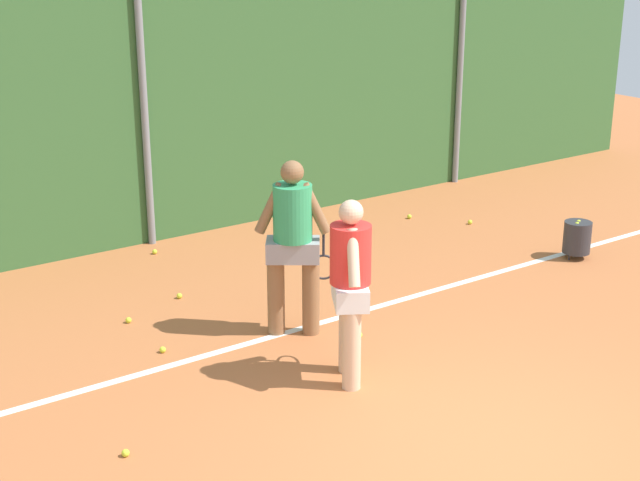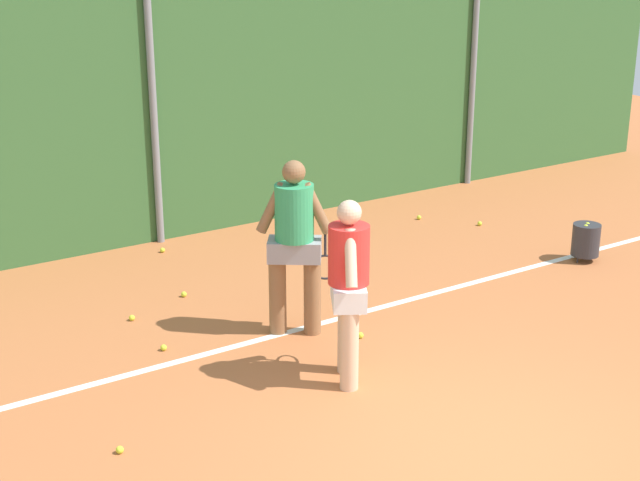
% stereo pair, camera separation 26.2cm
% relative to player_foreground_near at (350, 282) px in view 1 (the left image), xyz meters
% --- Properties ---
extents(ground_plane, '(30.17, 30.17, 0.00)m').
position_rel_player_foreground_near_xyz_m(ground_plane, '(0.20, 0.20, -1.01)').
color(ground_plane, '#B76638').
extents(hedge_fence_backdrop, '(19.61, 0.25, 3.50)m').
position_rel_player_foreground_near_xyz_m(hedge_fence_backdrop, '(0.20, 4.99, 0.74)').
color(hedge_fence_backdrop, '#386633').
rests_on(hedge_fence_backdrop, ground_plane).
extents(fence_post_center, '(0.10, 0.10, 3.76)m').
position_rel_player_foreground_near_xyz_m(fence_post_center, '(0.20, 4.82, 0.87)').
color(fence_post_center, gray).
rests_on(fence_post_center, ground_plane).
extents(fence_post_right, '(0.10, 0.10, 3.76)m').
position_rel_player_foreground_near_xyz_m(fence_post_right, '(5.86, 4.82, 0.87)').
color(fence_post_right, gray).
rests_on(fence_post_right, ground_plane).
extents(court_baseline_paint, '(14.33, 0.10, 0.01)m').
position_rel_player_foreground_near_xyz_m(court_baseline_paint, '(0.20, 1.25, -1.01)').
color(court_baseline_paint, white).
rests_on(court_baseline_paint, ground_plane).
extents(player_foreground_near, '(0.54, 0.75, 1.81)m').
position_rel_player_foreground_near_xyz_m(player_foreground_near, '(0.00, 0.00, 0.00)').
color(player_foreground_near, beige).
rests_on(player_foreground_near, ground_plane).
extents(player_midcourt, '(0.75, 0.59, 1.91)m').
position_rel_player_foreground_near_xyz_m(player_midcourt, '(0.16, 1.21, 0.06)').
color(player_midcourt, '#8C603D').
rests_on(player_midcourt, ground_plane).
extents(ball_hopper, '(0.36, 0.36, 0.51)m').
position_rel_player_foreground_near_xyz_m(ball_hopper, '(4.52, 1.05, -0.72)').
color(ball_hopper, '#2D2D33').
rests_on(ball_hopper, ground_plane).
extents(tennis_ball_0, '(0.07, 0.07, 0.07)m').
position_rel_player_foreground_near_xyz_m(tennis_ball_0, '(-0.41, 2.79, -0.98)').
color(tennis_ball_0, '#CCDB33').
rests_on(tennis_ball_0, ground_plane).
extents(tennis_ball_1, '(0.07, 0.07, 0.07)m').
position_rel_player_foreground_near_xyz_m(tennis_ball_1, '(-2.35, -0.05, -0.98)').
color(tennis_ball_1, '#CCDB33').
rests_on(tennis_ball_1, ground_plane).
extents(tennis_ball_3, '(0.07, 0.07, 0.07)m').
position_rel_player_foreground_near_xyz_m(tennis_ball_3, '(0.03, 4.39, -0.98)').
color(tennis_ball_3, '#CCDB33').
rests_on(tennis_ball_3, ground_plane).
extents(tennis_ball_4, '(0.07, 0.07, 0.07)m').
position_rel_player_foreground_near_xyz_m(tennis_ball_4, '(3.85, 3.64, -0.98)').
color(tennis_ball_4, '#CCDB33').
rests_on(tennis_ball_4, ground_plane).
extents(tennis_ball_5, '(0.07, 0.07, 0.07)m').
position_rel_player_foreground_near_xyz_m(tennis_ball_5, '(0.66, 0.70, -0.98)').
color(tennis_ball_5, '#CCDB33').
rests_on(tennis_ball_5, ground_plane).
extents(tennis_ball_6, '(0.07, 0.07, 0.07)m').
position_rel_player_foreground_near_xyz_m(tennis_ball_6, '(-1.22, 1.57, -0.98)').
color(tennis_ball_6, '#CCDB33').
rests_on(tennis_ball_6, ground_plane).
extents(tennis_ball_7, '(0.07, 0.07, 0.07)m').
position_rel_player_foreground_near_xyz_m(tennis_ball_7, '(4.40, 2.92, -0.98)').
color(tennis_ball_7, '#CCDB33').
rests_on(tennis_ball_7, ground_plane).
extents(tennis_ball_8, '(0.07, 0.07, 0.07)m').
position_rel_player_foreground_near_xyz_m(tennis_ball_8, '(-1.20, 2.47, -0.98)').
color(tennis_ball_8, '#CCDB33').
rests_on(tennis_ball_8, ground_plane).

